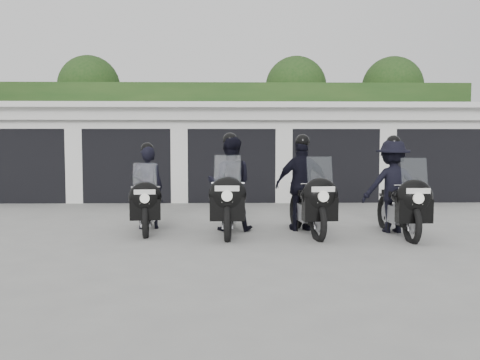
{
  "coord_description": "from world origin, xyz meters",
  "views": [
    {
      "loc": [
        -0.05,
        -9.6,
        1.74
      ],
      "look_at": [
        0.14,
        0.21,
        1.05
      ],
      "focal_mm": 38.0,
      "sensor_mm": 36.0,
      "label": 1
    }
  ],
  "objects_px": {
    "police_bike_d": "(396,191)",
    "police_bike_a": "(147,195)",
    "police_bike_b": "(230,189)",
    "police_bike_c": "(305,190)"
  },
  "relations": [
    {
      "from": "police_bike_b",
      "to": "police_bike_c",
      "type": "distance_m",
      "value": 1.49
    },
    {
      "from": "police_bike_a",
      "to": "police_bike_b",
      "type": "xyz_separation_m",
      "value": [
        1.66,
        -0.16,
        0.13
      ]
    },
    {
      "from": "police_bike_a",
      "to": "police_bike_c",
      "type": "distance_m",
      "value": 3.16
    },
    {
      "from": "police_bike_a",
      "to": "police_bike_d",
      "type": "bearing_deg",
      "value": -11.54
    },
    {
      "from": "police_bike_b",
      "to": "police_bike_c",
      "type": "bearing_deg",
      "value": 0.83
    },
    {
      "from": "police_bike_d",
      "to": "police_bike_a",
      "type": "bearing_deg",
      "value": 174.36
    },
    {
      "from": "police_bike_a",
      "to": "police_bike_b",
      "type": "relative_size",
      "value": 0.9
    },
    {
      "from": "police_bike_a",
      "to": "police_bike_c",
      "type": "height_order",
      "value": "police_bike_c"
    },
    {
      "from": "police_bike_a",
      "to": "police_bike_d",
      "type": "distance_m",
      "value": 4.9
    },
    {
      "from": "police_bike_c",
      "to": "police_bike_b",
      "type": "bearing_deg",
      "value": 171.03
    }
  ]
}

